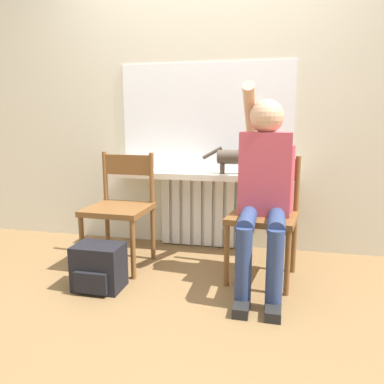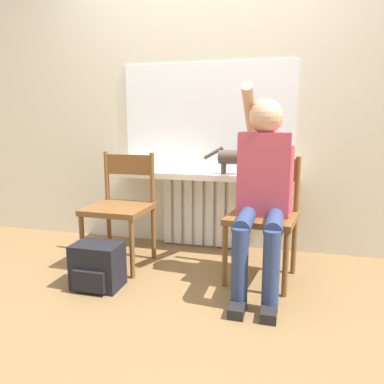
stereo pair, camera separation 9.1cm
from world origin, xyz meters
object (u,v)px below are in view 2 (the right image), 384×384
Objects in this scene: person at (263,183)px; backpack at (97,266)px; cat at (237,157)px; chair_right at (263,215)px; chair_left at (121,206)px.

person is 4.29× the size of backpack.
person reaches higher than cat.
chair_right is 0.61m from cat.
backpack is (-0.79, -0.88, -0.66)m from cat.
chair_left is 1.10m from person.
chair_left is 2.72× the size of backpack.
cat is at bearing 127.96° from chair_right.
chair_right is (1.07, -0.00, 0.00)m from chair_left.
chair_left is at bearing 173.75° from person.
chair_left is 1.91× the size of cat.
chair_right is 2.72× the size of backpack.
cat is (0.82, 0.44, 0.35)m from chair_left.
person is at bearing 17.29° from backpack.
person reaches higher than backpack.
backpack is at bearing -84.83° from chair_left.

